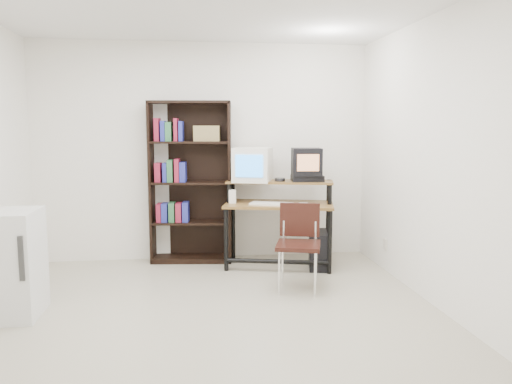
{
  "coord_description": "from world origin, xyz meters",
  "views": [
    {
      "loc": [
        -0.16,
        -4.08,
        1.6
      ],
      "look_at": [
        0.52,
        1.1,
        0.92
      ],
      "focal_mm": 35.0,
      "sensor_mm": 36.0,
      "label": 1
    }
  ],
  "objects": [
    {
      "name": "mini_fridge",
      "position": [
        -1.72,
        0.26,
        0.46
      ],
      "size": [
        0.54,
        0.56,
        0.91
      ],
      "rotation": [
        0.0,
        0.0,
        -0.01
      ],
      "color": "silver",
      "rests_on": "floor"
    },
    {
      "name": "floor",
      "position": [
        0.0,
        0.0,
        -0.01
      ],
      "size": [
        4.0,
        4.0,
        0.01
      ],
      "primitive_type": "cube",
      "color": "#BEB69D",
      "rests_on": "ground"
    },
    {
      "name": "vcr",
      "position": [
        1.17,
        1.53,
        1.01
      ],
      "size": [
        0.38,
        0.29,
        0.08
      ],
      "primitive_type": "cube",
      "rotation": [
        0.0,
        0.0,
        -0.07
      ],
      "color": "black",
      "rests_on": "computer_desk"
    },
    {
      "name": "crt_tv",
      "position": [
        1.17,
        1.54,
        1.21
      ],
      "size": [
        0.37,
        0.36,
        0.31
      ],
      "rotation": [
        0.0,
        0.0,
        -0.11
      ],
      "color": "black",
      "rests_on": "vcr"
    },
    {
      "name": "mouse",
      "position": [
        1.09,
        1.35,
        0.74
      ],
      "size": [
        0.11,
        0.08,
        0.03
      ],
      "primitive_type": "cube",
      "rotation": [
        0.0,
        0.0,
        -0.17
      ],
      "color": "white",
      "rests_on": "mousepad"
    },
    {
      "name": "wall_outlet",
      "position": [
        1.99,
        1.15,
        0.3
      ],
      "size": [
        0.02,
        0.08,
        0.12
      ],
      "primitive_type": "cube",
      "color": "beige",
      "rests_on": "right_wall"
    },
    {
      "name": "desk_speaker",
      "position": [
        0.31,
        1.58,
        0.8
      ],
      "size": [
        0.09,
        0.09,
        0.17
      ],
      "primitive_type": "cube",
      "rotation": [
        0.0,
        0.0,
        -0.17
      ],
      "color": "white",
      "rests_on": "computer_desk"
    },
    {
      "name": "front_wall",
      "position": [
        0.0,
        -2.0,
        1.3
      ],
      "size": [
        4.0,
        0.01,
        2.6
      ],
      "primitive_type": "cube",
      "color": "white",
      "rests_on": "floor"
    },
    {
      "name": "computer_desk",
      "position": [
        0.84,
        1.51,
        0.69
      ],
      "size": [
        1.34,
        0.88,
        0.98
      ],
      "rotation": [
        0.0,
        0.0,
        -0.23
      ],
      "color": "brown",
      "rests_on": "floor"
    },
    {
      "name": "crt_monitor",
      "position": [
        0.56,
        1.67,
        1.17
      ],
      "size": [
        0.53,
        0.53,
        0.4
      ],
      "rotation": [
        0.0,
        0.0,
        -0.32
      ],
      "color": "white",
      "rests_on": "computer_desk"
    },
    {
      "name": "mousepad",
      "position": [
        1.11,
        1.34,
        0.72
      ],
      "size": [
        0.27,
        0.24,
        0.01
      ],
      "primitive_type": "cube",
      "rotation": [
        0.0,
        0.0,
        -0.32
      ],
      "color": "black",
      "rests_on": "computer_desk"
    },
    {
      "name": "pc_tower",
      "position": [
        1.27,
        1.35,
        0.21
      ],
      "size": [
        0.29,
        0.48,
        0.42
      ],
      "primitive_type": "cube",
      "rotation": [
        0.0,
        0.0,
        -0.21
      ],
      "color": "black",
      "rests_on": "floor"
    },
    {
      "name": "keyboard",
      "position": [
        0.73,
        1.4,
        0.74
      ],
      "size": [
        0.51,
        0.37,
        0.03
      ],
      "primitive_type": "cube",
      "rotation": [
        0.0,
        0.0,
        -0.4
      ],
      "color": "white",
      "rests_on": "computer_desk"
    },
    {
      "name": "back_wall",
      "position": [
        0.0,
        2.0,
        1.3
      ],
      "size": [
        4.0,
        0.01,
        2.6
      ],
      "primitive_type": "cube",
      "color": "white",
      "rests_on": "floor"
    },
    {
      "name": "school_chair",
      "position": [
        0.89,
        0.67,
        0.52
      ],
      "size": [
        0.52,
        0.52,
        0.84
      ],
      "rotation": [
        0.0,
        0.0,
        -0.27
      ],
      "color": "black",
      "rests_on": "floor"
    },
    {
      "name": "cd_spindle",
      "position": [
        0.86,
        1.56,
        0.99
      ],
      "size": [
        0.14,
        0.14,
        0.05
      ],
      "primitive_type": "cylinder",
      "rotation": [
        0.0,
        0.0,
        -0.2
      ],
      "color": "#26262B",
      "rests_on": "computer_desk"
    },
    {
      "name": "right_wall",
      "position": [
        2.0,
        0.0,
        1.3
      ],
      "size": [
        0.01,
        4.0,
        2.6
      ],
      "primitive_type": "cube",
      "color": "white",
      "rests_on": "floor"
    },
    {
      "name": "bookshelf",
      "position": [
        -0.16,
        1.86,
        0.97
      ],
      "size": [
        0.98,
        0.42,
        1.9
      ],
      "rotation": [
        0.0,
        0.0,
        -0.12
      ],
      "color": "black",
      "rests_on": "floor"
    }
  ]
}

